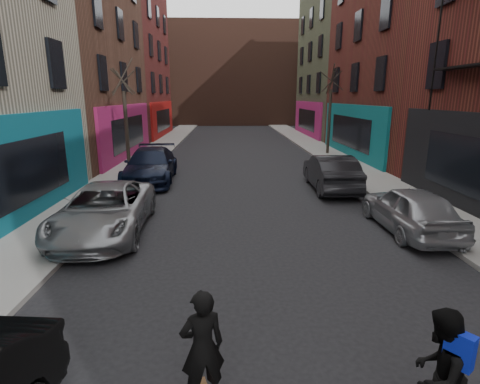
{
  "coord_description": "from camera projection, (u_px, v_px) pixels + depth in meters",
  "views": [
    {
      "loc": [
        -0.94,
        -2.09,
        4.02
      ],
      "look_at": [
        -0.6,
        7.34,
        1.6
      ],
      "focal_mm": 28.0,
      "sensor_mm": 36.0,
      "label": 1
    }
  ],
  "objects": [
    {
      "name": "sidewalk_left",
      "position": [
        164.0,
        144.0,
        31.86
      ],
      "size": [
        2.5,
        84.0,
        0.13
      ],
      "primitive_type": "cube",
      "color": "gray",
      "rests_on": "ground"
    },
    {
      "name": "parked_left_end",
      "position": [
        151.0,
        165.0,
        17.99
      ],
      "size": [
        2.49,
        5.58,
        1.59
      ],
      "primitive_type": "imported",
      "rotation": [
        0.0,
        0.0,
        0.05
      ],
      "color": "black",
      "rests_on": "ground"
    },
    {
      "name": "pedestrian",
      "position": [
        438.0,
        374.0,
        4.4
      ],
      "size": [
        1.03,
        1.0,
        1.68
      ],
      "rotation": [
        0.0,
        0.0,
        3.79
      ],
      "color": "black",
      "rests_on": "ground"
    },
    {
      "name": "parked_right_end",
      "position": [
        331.0,
        172.0,
        16.44
      ],
      "size": [
        1.79,
        4.77,
        1.56
      ],
      "primitive_type": "imported",
      "rotation": [
        0.0,
        0.0,
        3.11
      ],
      "color": "black",
      "rests_on": "ground"
    },
    {
      "name": "building_far",
      "position": [
        232.0,
        76.0,
        55.53
      ],
      "size": [
        40.0,
        10.0,
        14.0
      ],
      "primitive_type": "cube",
      "color": "#47281E",
      "rests_on": "ground"
    },
    {
      "name": "parked_left_far",
      "position": [
        105.0,
        210.0,
        11.18
      ],
      "size": [
        2.66,
        5.33,
        1.45
      ],
      "primitive_type": "imported",
      "rotation": [
        0.0,
        0.0,
        0.05
      ],
      "color": "gray",
      "rests_on": "ground"
    },
    {
      "name": "tree_left_far",
      "position": [
        125.0,
        109.0,
        19.43
      ],
      "size": [
        2.0,
        2.0,
        6.5
      ],
      "primitive_type": null,
      "color": "black",
      "rests_on": "sidewalk_left"
    },
    {
      "name": "tree_right_far",
      "position": [
        330.0,
        104.0,
        25.63
      ],
      "size": [
        2.0,
        2.0,
        6.8
      ],
      "primitive_type": null,
      "color": "black",
      "rests_on": "sidewalk_right"
    },
    {
      "name": "sidewalk_right",
      "position": [
        310.0,
        143.0,
        32.3
      ],
      "size": [
        2.5,
        84.0,
        0.13
      ],
      "primitive_type": "cube",
      "color": "gray",
      "rests_on": "ground"
    },
    {
      "name": "skateboarder",
      "position": [
        202.0,
        347.0,
        4.8
      ],
      "size": [
        0.67,
        0.54,
        1.6
      ],
      "primitive_type": "imported",
      "rotation": [
        0.0,
        0.0,
        3.44
      ],
      "color": "black",
      "rests_on": "skateboard"
    },
    {
      "name": "parked_right_far",
      "position": [
        410.0,
        209.0,
        11.31
      ],
      "size": [
        1.72,
        4.2,
        1.43
      ],
      "primitive_type": "imported",
      "rotation": [
        0.0,
        0.0,
        3.15
      ],
      "color": "#96989E",
      "rests_on": "ground"
    }
  ]
}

